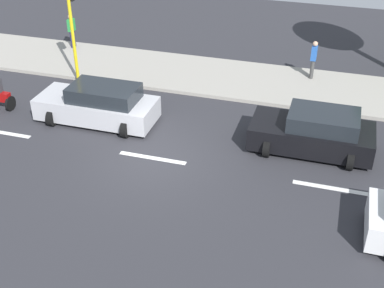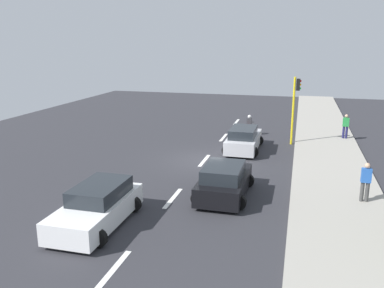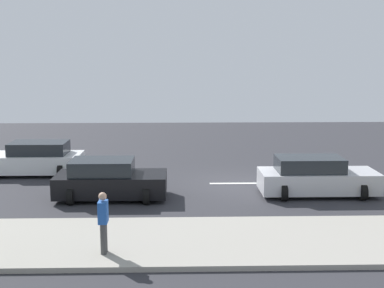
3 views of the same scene
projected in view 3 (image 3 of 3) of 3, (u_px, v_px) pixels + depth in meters
name	position (u px, v px, depth m)	size (l,w,h in m)	color
ground_plane	(238.00, 185.00, 21.90)	(40.00, 60.00, 0.10)	#2D2D33
sidewalk	(265.00, 240.00, 14.98)	(4.00, 60.00, 0.15)	#9E998E
lane_stripe_north	(97.00, 184.00, 21.73)	(0.20, 2.40, 0.01)	white
lane_stripe_mid	(238.00, 183.00, 21.89)	(0.20, 2.40, 0.01)	white
lane_stripe_south	(376.00, 182.00, 22.04)	(0.20, 2.40, 0.01)	white
car_black	(109.00, 180.00, 19.53)	(2.34, 4.20, 1.52)	black
car_silver	(316.00, 177.00, 20.00)	(2.22, 4.56, 1.52)	#B7B7BC
car_white	(34.00, 159.00, 23.44)	(2.30, 4.54, 1.52)	white
pedestrian_near_signal	(103.00, 221.00, 13.69)	(0.40, 0.24, 1.69)	#3F3F3F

